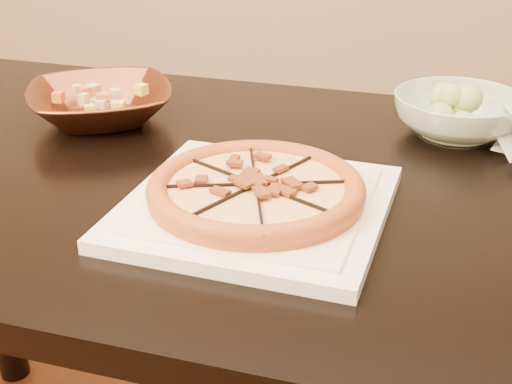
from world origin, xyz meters
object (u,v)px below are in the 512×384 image
dining_table (189,232)px  plate (256,206)px  pizza (256,189)px  salad_bowl (458,115)px  bronze_bowl (101,104)px

dining_table → plate: size_ratio=3.76×
pizza → plate: bearing=-19.0°
dining_table → salad_bowl: size_ratio=6.64×
bronze_bowl → dining_table: bearing=-39.2°
dining_table → salad_bowl: 0.47m
pizza → bronze_bowl: (-0.32, 0.29, -0.00)m
pizza → salad_bowl: (0.27, 0.33, -0.00)m
plate → pizza: pizza is taller
dining_table → pizza: 0.24m
plate → pizza: (-0.00, 0.00, 0.02)m
plate → bronze_bowl: bronze_bowl is taller
dining_table → salad_bowl: (0.40, 0.20, 0.15)m
bronze_bowl → salad_bowl: bearing=4.3°
dining_table → bronze_bowl: (-0.19, 0.15, 0.14)m
salad_bowl → plate: bearing=-129.1°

